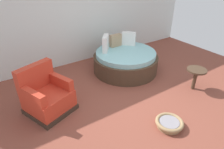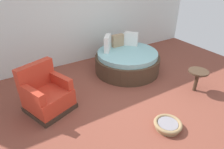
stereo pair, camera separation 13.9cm
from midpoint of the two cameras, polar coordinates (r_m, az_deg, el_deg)
ground_plane at (r=4.33m, az=4.20°, el=-8.05°), size 8.00×8.00×0.02m
back_wall at (r=5.75m, az=-11.56°, el=18.03°), size 8.00×0.12×3.07m
round_daybed at (r=5.43m, az=3.05°, el=3.96°), size 1.73×1.73×0.97m
red_armchair at (r=4.15m, az=-19.14°, el=-5.94°), size 1.03×1.03×0.94m
pet_basket at (r=3.84m, az=15.06°, el=-13.33°), size 0.51×0.51×0.13m
side_table at (r=4.89m, az=22.23°, el=0.43°), size 0.44×0.44×0.52m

